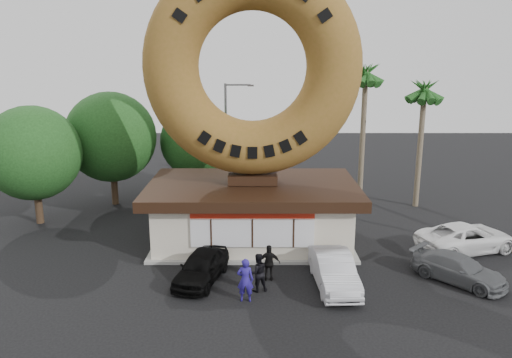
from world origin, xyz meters
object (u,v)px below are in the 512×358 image
object	(u,v)px
person_left	(245,280)
person_center	(258,272)
street_lamp	(228,133)
car_white	(467,237)
person_right	(269,263)
car_grey	(459,269)
car_silver	(334,270)
donut_shop	(253,210)
giant_donut	(253,67)
car_black	(201,267)

from	to	relation	value
person_left	person_center	bearing A→B (deg)	-119.00
street_lamp	car_white	bearing A→B (deg)	-41.33
person_left	person_right	world-z (taller)	person_left
street_lamp	car_grey	size ratio (longest dim) A/B	1.89
person_left	car_silver	distance (m)	4.11
donut_shop	car_grey	distance (m)	10.67
giant_donut	car_white	distance (m)	14.19
giant_donut	car_black	size ratio (longest dim) A/B	2.75
car_silver	car_white	size ratio (longest dim) A/B	0.86
car_grey	donut_shop	bearing A→B (deg)	107.90
person_center	car_grey	bearing A→B (deg)	169.48
giant_donut	street_lamp	bearing A→B (deg)	100.51
person_center	car_white	size ratio (longest dim) A/B	0.33
car_silver	donut_shop	bearing A→B (deg)	119.49
person_center	car_silver	distance (m)	3.39
car_black	car_grey	bearing A→B (deg)	14.17
car_silver	person_left	bearing A→B (deg)	-164.15
car_white	donut_shop	bearing A→B (deg)	65.22
donut_shop	car_black	bearing A→B (deg)	-114.47
person_center	donut_shop	bearing A→B (deg)	-103.87
donut_shop	giant_donut	world-z (taller)	giant_donut
street_lamp	car_black	world-z (taller)	street_lamp
person_left	person_center	size ratio (longest dim) A/B	1.09
person_right	car_black	size ratio (longest dim) A/B	0.42
person_right	car_black	world-z (taller)	person_right
giant_donut	car_grey	bearing A→B (deg)	-28.79
person_right	car_silver	world-z (taller)	person_right
person_right	car_grey	size ratio (longest dim) A/B	0.40
donut_shop	giant_donut	distance (m)	7.60
donut_shop	car_black	world-z (taller)	donut_shop
person_left	car_white	distance (m)	12.68
car_silver	car_white	bearing A→B (deg)	25.04
street_lamp	person_left	bearing A→B (deg)	-84.64
person_center	car_grey	size ratio (longest dim) A/B	0.41
person_left	person_right	size ratio (longest dim) A/B	1.11
giant_donut	person_right	bearing A→B (deg)	-81.19
car_black	giant_donut	bearing A→B (deg)	80.12
street_lamp	person_left	xyz separation A→B (m)	(1.59, -16.93, -3.54)
car_grey	street_lamp	bearing A→B (deg)	83.06
street_lamp	person_left	distance (m)	17.37
donut_shop	car_white	xyz separation A→B (m)	(11.17, -1.44, -1.03)
street_lamp	person_center	size ratio (longest dim) A/B	4.65
donut_shop	car_white	size ratio (longest dim) A/B	2.13
car_grey	car_white	xyz separation A→B (m)	(1.86, 3.66, 0.12)
person_left	car_black	distance (m)	2.78
car_black	car_grey	size ratio (longest dim) A/B	0.96
street_lamp	car_silver	size ratio (longest dim) A/B	1.77
donut_shop	car_white	bearing A→B (deg)	-7.33
street_lamp	person_left	world-z (taller)	street_lamp
person_center	person_right	size ratio (longest dim) A/B	1.01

